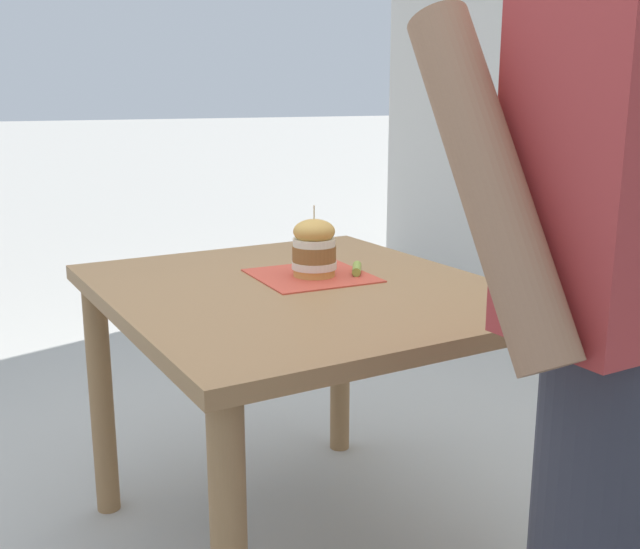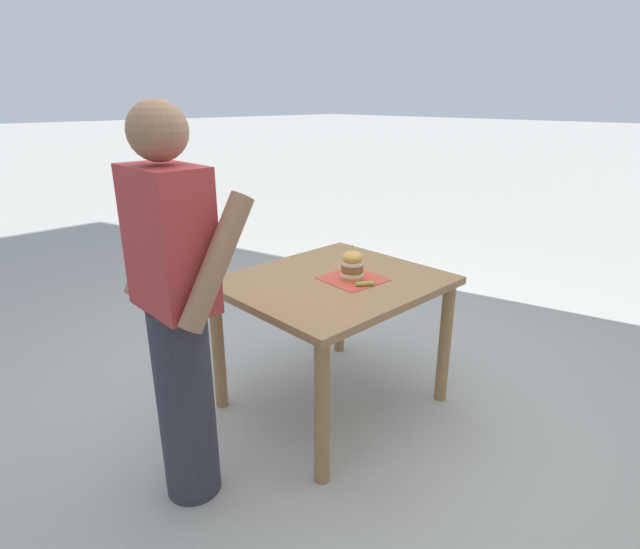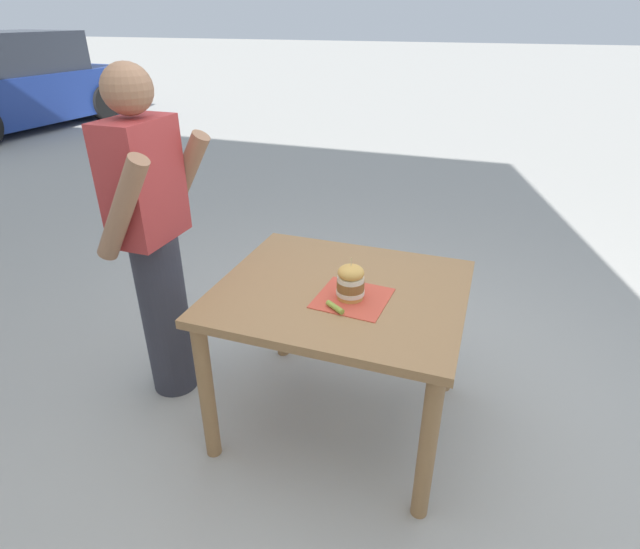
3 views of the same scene
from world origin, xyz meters
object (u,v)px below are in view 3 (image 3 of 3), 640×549
(parked_car_near_curb, at_px, (12,86))
(patio_table, at_px, (340,310))
(diner_across_table, at_px, (154,240))
(pickle_spear, at_px, (335,307))
(sandwich, at_px, (351,282))

(parked_car_near_curb, bearing_deg, patio_table, -123.74)
(diner_across_table, bearing_deg, parked_car_near_curb, 52.50)
(pickle_spear, bearing_deg, patio_table, 10.00)
(pickle_spear, distance_m, diner_across_table, 0.99)
(sandwich, relative_size, parked_car_near_curb, 0.04)
(patio_table, distance_m, diner_across_table, 0.97)
(patio_table, height_order, sandwich, sandwich)
(patio_table, bearing_deg, pickle_spear, -170.00)
(sandwich, relative_size, diner_across_table, 0.11)
(sandwich, xyz_separation_m, parked_car_near_curb, (5.26, 7.82, -0.13))
(patio_table, xyz_separation_m, pickle_spear, (-0.19, -0.03, 0.13))
(patio_table, relative_size, sandwich, 5.72)
(pickle_spear, xyz_separation_m, diner_across_table, (0.14, 0.97, 0.10))
(sandwich, distance_m, parked_car_near_curb, 9.42)
(pickle_spear, xyz_separation_m, parked_car_near_curb, (5.37, 7.79, -0.06))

